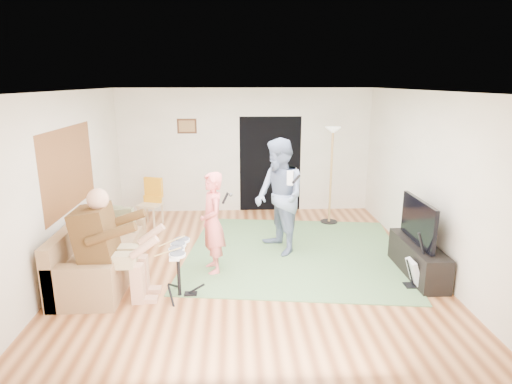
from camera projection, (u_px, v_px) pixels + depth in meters
floor at (250, 265)px, 6.81m from camera, size 6.00×6.00×0.00m
walls at (250, 183)px, 6.47m from camera, size 5.50×6.00×2.70m
ceiling at (250, 91)px, 6.12m from camera, size 6.00×6.00×0.00m
window_blinds at (69, 169)px, 6.48m from camera, size 0.00×2.05×2.05m
doorway at (270, 164)px, 9.46m from camera, size 2.10×0.00×2.10m
picture_frame at (187, 126)px, 9.16m from camera, size 0.42×0.03×0.32m
area_rug at (294, 252)px, 7.29m from camera, size 3.95×3.80×0.02m
sofa at (96, 259)px, 6.32m from camera, size 0.88×2.13×0.86m
drummer at (113, 257)px, 5.64m from camera, size 0.99×0.55×1.52m
drum_kit at (179, 274)px, 5.74m from camera, size 0.41×0.73×0.75m
singer at (212, 223)px, 6.41m from camera, size 0.51×0.65×1.55m
microphone at (225, 198)px, 6.32m from camera, size 0.06×0.06×0.24m
guitarist at (279, 197)px, 7.09m from camera, size 1.03×1.15×1.94m
guitar_held at (292, 176)px, 7.01m from camera, size 0.31×0.61×0.26m
guitar_spare at (414, 272)px, 6.03m from camera, size 0.30×0.26×0.82m
torchiere_lamp at (332, 158)px, 8.50m from camera, size 0.35×0.35×1.97m
dining_chair at (151, 209)px, 8.62m from camera, size 0.51×0.54×0.95m
tv_cabinet at (418, 259)px, 6.41m from camera, size 0.40×1.40×0.50m
television at (418, 221)px, 6.25m from camera, size 0.06×1.09×0.65m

